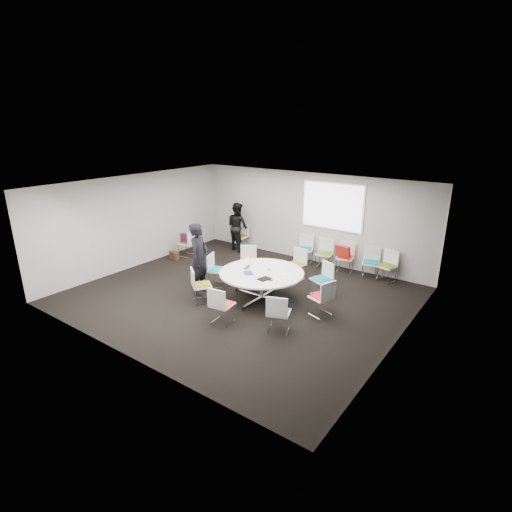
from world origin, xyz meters
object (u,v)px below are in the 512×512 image
Objects in this scene: chair_ring_b at (321,286)px; maroon_bag at (187,238)px; chair_back_b at (324,259)px; chair_person_back at (241,241)px; chair_ring_f at (201,292)px; chair_spare_left at (188,248)px; chair_back_e at (386,272)px; chair_back_a at (305,254)px; chair_ring_a at (321,304)px; chair_ring_c at (296,270)px; cup at (269,269)px; chair_ring_e at (218,276)px; person_back at (237,226)px; chair_ring_d at (248,267)px; chair_ring_g at (222,312)px; chair_back_c at (345,263)px; chair_ring_h at (278,320)px; chair_back_d at (370,268)px; brown_bag at (174,255)px; conference_table at (262,279)px; laptop at (248,267)px; person_main at (199,259)px.

maroon_bag is (-5.09, 0.25, 0.34)m from chair_ring_b.
chair_back_b is 1.00× the size of chair_person_back.
chair_spare_left is (-2.85, 2.35, 0.00)m from chair_ring_f.
chair_back_a is at bearing 13.34° from chair_back_e.
chair_ring_a and chair_ring_f have the same top height.
cup is (0.06, -1.48, 0.50)m from chair_ring_c.
chair_ring_e and chair_back_b have the same top height.
chair_spare_left is 0.53× the size of person_back.
chair_back_a is at bearing -143.77° from chair_ring_d.
chair_ring_e is (-2.60, -1.05, 0.00)m from chair_ring_b.
chair_back_e is 6.34m from maroon_bag.
chair_ring_g is 1.00× the size of chair_back_c.
chair_person_back is (-2.57, -0.02, 0.00)m from chair_back_a.
chair_ring_f and chair_ring_g have the same top height.
maroon_bag is at bearing -136.49° from chair_ring_e.
chair_ring_h is 1.00× the size of chair_back_d.
person_back is at bearing 86.93° from chair_person_back.
chair_spare_left reaches higher than maroon_bag.
chair_ring_g is 4.88m from chair_back_d.
chair_ring_g is at bearing -35.77° from maroon_bag.
brown_bag is at bearing 142.63° from chair_ring_g.
chair_ring_f is 4.24m from chair_back_b.
chair_ring_c is 1.45m from chair_back_a.
conference_table is at bearing 68.20° from chair_back_e.
chair_ring_d is 1.07m from chair_ring_e.
conference_table is 1.65m from chair_ring_a.
person_back is at bearing 139.50° from cup.
chair_ring_c is 1.00× the size of chair_back_c.
chair_ring_d and chair_back_d have the same top height.
person_back is (-3.06, 4.40, 0.56)m from chair_ring_g.
chair_back_b is (1.70, 2.98, 0.00)m from chair_ring_e.
cup is at bearing 64.10° from chair_back_c.
person_back reaches higher than brown_bag.
chair_spare_left and chair_person_back have the same top height.
laptop is at bearing 94.55° from chair_ring_d.
chair_ring_h is 2.20× the size of maroon_bag.
chair_ring_e is 2.75m from brown_bag.
chair_ring_c is 3.34m from chair_person_back.
person_back is at bearing -12.26° from chair_back_d.
person_back is (-1.55, 2.83, 0.56)m from chair_ring_e.
conference_table is 2.39× the size of chair_ring_h.
chair_ring_d and chair_back_e have the same top height.
laptop is (0.64, 1.08, 0.47)m from chair_ring_f.
chair_spare_left is (-5.20, 2.46, 0.00)m from chair_ring_h.
chair_ring_c is 2.20× the size of maroon_bag.
maroon_bag is 1.11× the size of brown_bag.
chair_ring_g and chair_back_b have the same top height.
person_main is at bearing 57.30° from chair_ring_b.
laptop is (-1.35, -2.98, 0.47)m from chair_back_c.
chair_ring_f reaches higher than laptop.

